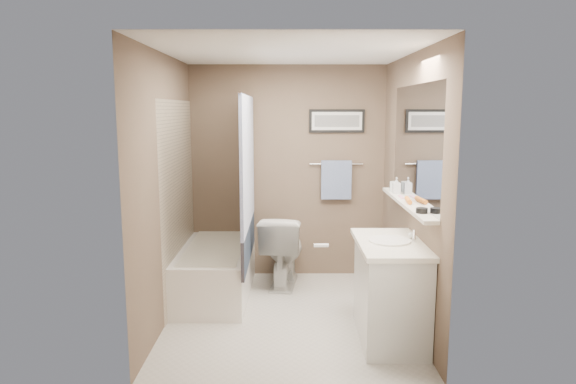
{
  "coord_description": "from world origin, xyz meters",
  "views": [
    {
      "loc": [
        -0.02,
        -4.55,
        1.91
      ],
      "look_at": [
        0.0,
        0.15,
        1.15
      ],
      "focal_mm": 32.0,
      "sensor_mm": 36.0,
      "label": 1
    }
  ],
  "objects_px": {
    "toilet": "(283,250)",
    "soap_bottle": "(396,185)",
    "candle_bowl_near": "(422,210)",
    "bathtub": "(216,271)",
    "glass_jar": "(394,187)",
    "hair_brush_front": "(408,200)",
    "vanity": "(390,293)"
  },
  "relations": [
    {
      "from": "vanity",
      "to": "hair_brush_front",
      "type": "relative_size",
      "value": 4.09
    },
    {
      "from": "candle_bowl_near",
      "to": "hair_brush_front",
      "type": "distance_m",
      "value": 0.45
    },
    {
      "from": "hair_brush_front",
      "to": "glass_jar",
      "type": "bearing_deg",
      "value": 90.0
    },
    {
      "from": "toilet",
      "to": "soap_bottle",
      "type": "relative_size",
      "value": 5.09
    },
    {
      "from": "toilet",
      "to": "bathtub",
      "type": "bearing_deg",
      "value": 30.75
    },
    {
      "from": "candle_bowl_near",
      "to": "glass_jar",
      "type": "height_order",
      "value": "glass_jar"
    },
    {
      "from": "bathtub",
      "to": "hair_brush_front",
      "type": "distance_m",
      "value": 2.14
    },
    {
      "from": "hair_brush_front",
      "to": "glass_jar",
      "type": "height_order",
      "value": "glass_jar"
    },
    {
      "from": "vanity",
      "to": "hair_brush_front",
      "type": "height_order",
      "value": "hair_brush_front"
    },
    {
      "from": "vanity",
      "to": "glass_jar",
      "type": "xyz_separation_m",
      "value": [
        0.19,
        0.86,
        0.77
      ]
    },
    {
      "from": "bathtub",
      "to": "glass_jar",
      "type": "xyz_separation_m",
      "value": [
        1.79,
        -0.19,
        0.92
      ]
    },
    {
      "from": "candle_bowl_near",
      "to": "glass_jar",
      "type": "bearing_deg",
      "value": 90.0
    },
    {
      "from": "bathtub",
      "to": "candle_bowl_near",
      "type": "height_order",
      "value": "candle_bowl_near"
    },
    {
      "from": "vanity",
      "to": "glass_jar",
      "type": "relative_size",
      "value": 9.0
    },
    {
      "from": "bathtub",
      "to": "toilet",
      "type": "relative_size",
      "value": 1.91
    },
    {
      "from": "bathtub",
      "to": "glass_jar",
      "type": "distance_m",
      "value": 2.02
    },
    {
      "from": "vanity",
      "to": "soap_bottle",
      "type": "height_order",
      "value": "soap_bottle"
    },
    {
      "from": "toilet",
      "to": "hair_brush_front",
      "type": "relative_size",
      "value": 3.57
    },
    {
      "from": "candle_bowl_near",
      "to": "soap_bottle",
      "type": "xyz_separation_m",
      "value": [
        0.0,
        0.94,
        0.06
      ]
    },
    {
      "from": "soap_bottle",
      "to": "bathtub",
      "type": "bearing_deg",
      "value": 170.47
    },
    {
      "from": "bathtub",
      "to": "soap_bottle",
      "type": "relative_size",
      "value": 9.73
    },
    {
      "from": "candle_bowl_near",
      "to": "hair_brush_front",
      "type": "height_order",
      "value": "hair_brush_front"
    },
    {
      "from": "soap_bottle",
      "to": "vanity",
      "type": "bearing_deg",
      "value": -103.73
    },
    {
      "from": "glass_jar",
      "to": "soap_bottle",
      "type": "distance_m",
      "value": 0.11
    },
    {
      "from": "bathtub",
      "to": "vanity",
      "type": "bearing_deg",
      "value": -32.31
    },
    {
      "from": "soap_bottle",
      "to": "toilet",
      "type": "bearing_deg",
      "value": 151.11
    },
    {
      "from": "vanity",
      "to": "candle_bowl_near",
      "type": "distance_m",
      "value": 0.78
    },
    {
      "from": "bathtub",
      "to": "hair_brush_front",
      "type": "bearing_deg",
      "value": -22.77
    },
    {
      "from": "glass_jar",
      "to": "vanity",
      "type": "bearing_deg",
      "value": -102.08
    },
    {
      "from": "toilet",
      "to": "glass_jar",
      "type": "relative_size",
      "value": 7.84
    },
    {
      "from": "toilet",
      "to": "candle_bowl_near",
      "type": "bearing_deg",
      "value": 132.58
    },
    {
      "from": "vanity",
      "to": "bathtub",
      "type": "bearing_deg",
      "value": 147.6
    }
  ]
}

